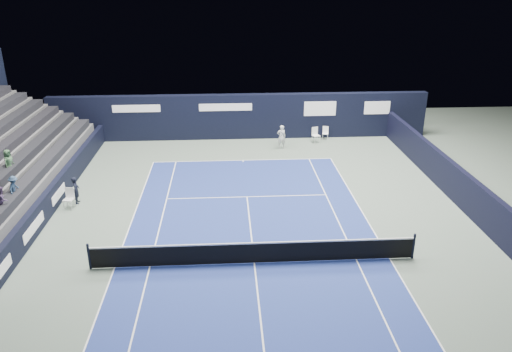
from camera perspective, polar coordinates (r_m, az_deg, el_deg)
The scene contains 12 objects.
ground at distance 21.84m, azimuth -0.51°, elevation -7.17°, with size 48.00×48.00×0.00m, color #57675A.
court_surface at distance 20.11m, azimuth -0.19°, elevation -9.93°, with size 10.97×23.77×0.01m, color navy.
enclosure_wall_right at distance 27.53m, azimuth 21.38°, elevation -0.32°, with size 0.30×22.00×1.80m, color black.
folding_chair_back_a at distance 35.13m, azimuth 7.94°, elevation 5.01°, with size 0.48×0.47×0.90m.
folding_chair_back_b at distance 34.34m, azimuth 6.82°, elevation 4.82°, with size 0.59×0.58×1.04m.
line_judge_chair at distance 26.02m, azimuth -20.57°, elevation -2.24°, with size 0.53×0.52×1.02m.
line_judge at distance 26.41m, azimuth -19.88°, elevation -1.52°, with size 0.51×0.33×1.39m, color black.
court_markings at distance 20.11m, azimuth -0.19°, elevation -9.92°, with size 11.03×23.83×0.00m.
tennis_net at distance 19.85m, azimuth -0.20°, elevation -8.70°, with size 12.90×0.10×1.10m.
back_sponsor_wall at distance 34.77m, azimuth -1.81°, elevation 6.82°, with size 26.00×0.63×3.10m.
side_barrier_left at distance 26.51m, azimuth -21.99°, elevation -1.96°, with size 0.33×22.00×1.20m.
tennis_player at distance 32.84m, azimuth 2.92°, elevation 4.50°, with size 0.60×0.83×1.57m.
Camera 1 is at (-1.00, -17.04, 10.64)m, focal length 35.00 mm.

